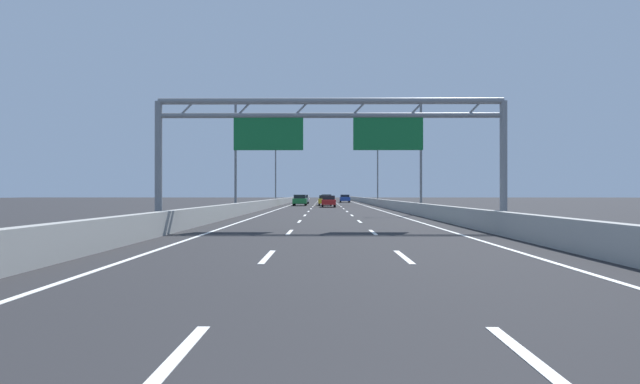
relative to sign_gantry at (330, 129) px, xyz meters
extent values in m
plane|color=#262628|center=(0.03, 75.45, -4.84)|extent=(260.00, 260.00, 0.00)
cube|color=white|center=(-1.77, -21.05, -4.84)|extent=(0.16, 3.00, 0.01)
cube|color=white|center=(-1.77, -12.05, -4.84)|extent=(0.16, 3.00, 0.01)
cube|color=white|center=(-1.77, -3.05, -4.84)|extent=(0.16, 3.00, 0.01)
cube|color=white|center=(-1.77, 5.95, -4.84)|extent=(0.16, 3.00, 0.01)
cube|color=white|center=(-1.77, 14.95, -4.84)|extent=(0.16, 3.00, 0.01)
cube|color=white|center=(-1.77, 23.95, -4.84)|extent=(0.16, 3.00, 0.01)
cube|color=white|center=(-1.77, 32.95, -4.84)|extent=(0.16, 3.00, 0.01)
cube|color=white|center=(-1.77, 41.95, -4.84)|extent=(0.16, 3.00, 0.01)
cube|color=white|center=(-1.77, 50.95, -4.84)|extent=(0.16, 3.00, 0.01)
cube|color=white|center=(-1.77, 59.95, -4.84)|extent=(0.16, 3.00, 0.01)
cube|color=white|center=(-1.77, 68.95, -4.84)|extent=(0.16, 3.00, 0.01)
cube|color=white|center=(-1.77, 77.95, -4.84)|extent=(0.16, 3.00, 0.01)
cube|color=white|center=(-1.77, 86.95, -4.84)|extent=(0.16, 3.00, 0.01)
cube|color=white|center=(-1.77, 95.95, -4.84)|extent=(0.16, 3.00, 0.01)
cube|color=white|center=(-1.77, 104.95, -4.84)|extent=(0.16, 3.00, 0.01)
cube|color=white|center=(-1.77, 113.95, -4.84)|extent=(0.16, 3.00, 0.01)
cube|color=white|center=(-1.77, 122.95, -4.84)|extent=(0.16, 3.00, 0.01)
cube|color=white|center=(-1.77, 131.95, -4.84)|extent=(0.16, 3.00, 0.01)
cube|color=white|center=(1.83, -21.05, -4.84)|extent=(0.16, 3.00, 0.01)
cube|color=white|center=(1.83, -12.05, -4.84)|extent=(0.16, 3.00, 0.01)
cube|color=white|center=(1.83, -3.05, -4.84)|extent=(0.16, 3.00, 0.01)
cube|color=white|center=(1.83, 5.95, -4.84)|extent=(0.16, 3.00, 0.01)
cube|color=white|center=(1.83, 14.95, -4.84)|extent=(0.16, 3.00, 0.01)
cube|color=white|center=(1.83, 23.95, -4.84)|extent=(0.16, 3.00, 0.01)
cube|color=white|center=(1.83, 32.95, -4.84)|extent=(0.16, 3.00, 0.01)
cube|color=white|center=(1.83, 41.95, -4.84)|extent=(0.16, 3.00, 0.01)
cube|color=white|center=(1.83, 50.95, -4.84)|extent=(0.16, 3.00, 0.01)
cube|color=white|center=(1.83, 59.95, -4.84)|extent=(0.16, 3.00, 0.01)
cube|color=white|center=(1.83, 68.95, -4.84)|extent=(0.16, 3.00, 0.01)
cube|color=white|center=(1.83, 77.95, -4.84)|extent=(0.16, 3.00, 0.01)
cube|color=white|center=(1.83, 86.95, -4.84)|extent=(0.16, 3.00, 0.01)
cube|color=white|center=(1.83, 95.95, -4.84)|extent=(0.16, 3.00, 0.01)
cube|color=white|center=(1.83, 104.95, -4.84)|extent=(0.16, 3.00, 0.01)
cube|color=white|center=(1.83, 113.95, -4.84)|extent=(0.16, 3.00, 0.01)
cube|color=white|center=(1.83, 122.95, -4.84)|extent=(0.16, 3.00, 0.01)
cube|color=white|center=(1.83, 131.95, -4.84)|extent=(0.16, 3.00, 0.01)
cube|color=white|center=(-5.22, 63.45, -4.84)|extent=(0.16, 176.00, 0.01)
cube|color=white|center=(5.28, 63.45, -4.84)|extent=(0.16, 176.00, 0.01)
cube|color=#9E9E99|center=(-6.87, 85.45, -4.37)|extent=(0.45, 220.00, 0.95)
cube|color=#9E9E99|center=(6.93, 85.45, -4.37)|extent=(0.45, 220.00, 0.95)
cylinder|color=gray|center=(-8.41, 0.00, -1.74)|extent=(0.36, 0.36, 6.20)
cylinder|color=gray|center=(8.46, 0.00, -1.74)|extent=(0.36, 0.36, 6.20)
cylinder|color=gray|center=(0.03, 0.00, 1.36)|extent=(16.87, 0.32, 0.32)
cylinder|color=gray|center=(0.03, 0.00, 0.66)|extent=(16.87, 0.26, 0.26)
cylinder|color=gray|center=(-7.00, 0.00, 1.01)|extent=(0.74, 0.10, 0.74)
cylinder|color=gray|center=(-4.19, 0.00, 1.01)|extent=(0.74, 0.10, 0.74)
cylinder|color=gray|center=(-1.38, 0.00, 1.01)|extent=(0.74, 0.10, 0.74)
cylinder|color=gray|center=(1.43, 0.00, 1.01)|extent=(0.74, 0.10, 0.74)
cylinder|color=gray|center=(4.24, 0.00, 1.01)|extent=(0.74, 0.10, 0.74)
cylinder|color=gray|center=(7.05, 0.00, 1.01)|extent=(0.74, 0.10, 0.74)
cube|color=#146B33|center=(-3.01, 0.00, -0.24)|extent=(3.40, 0.12, 1.60)
cube|color=#146B33|center=(2.84, 0.00, -0.24)|extent=(3.40, 0.12, 1.60)
cylinder|color=slate|center=(-7.67, 18.40, -0.09)|extent=(0.20, 0.20, 9.50)
cylinder|color=slate|center=(-6.57, 18.40, 4.51)|extent=(2.20, 0.12, 0.12)
cube|color=#F2EAC6|center=(-5.47, 18.40, 4.41)|extent=(0.56, 0.28, 0.20)
cylinder|color=slate|center=(7.73, 18.40, -0.09)|extent=(0.20, 0.20, 9.50)
cylinder|color=slate|center=(6.63, 18.40, 4.51)|extent=(2.20, 0.12, 0.12)
cube|color=#F2EAC6|center=(5.53, 18.40, 4.41)|extent=(0.56, 0.28, 0.20)
cylinder|color=slate|center=(-7.67, 54.88, -0.09)|extent=(0.20, 0.20, 9.50)
cylinder|color=slate|center=(-6.57, 54.88, 4.51)|extent=(2.20, 0.12, 0.12)
cube|color=#F2EAC6|center=(-5.47, 54.88, 4.41)|extent=(0.56, 0.28, 0.20)
cylinder|color=slate|center=(7.73, 54.88, -0.09)|extent=(0.20, 0.20, 9.50)
cylinder|color=slate|center=(6.63, 54.88, 4.51)|extent=(2.20, 0.12, 0.12)
cube|color=#F2EAC6|center=(5.53, 54.88, 4.41)|extent=(0.56, 0.28, 0.20)
cube|color=silver|center=(-0.20, 85.18, -4.22)|extent=(1.79, 4.69, 0.61)
cube|color=black|center=(-0.20, 84.97, -3.68)|extent=(1.57, 2.15, 0.48)
cylinder|color=black|center=(-0.98, 86.98, -4.52)|extent=(0.22, 0.64, 0.64)
cylinder|color=black|center=(0.58, 86.98, -4.52)|extent=(0.22, 0.64, 0.64)
cylinder|color=black|center=(-0.98, 83.39, -4.52)|extent=(0.22, 0.64, 0.64)
cylinder|color=black|center=(0.58, 83.39, -4.52)|extent=(0.22, 0.64, 0.64)
cube|color=black|center=(0.10, 71.29, -4.18)|extent=(1.89, 4.40, 0.68)
cube|color=black|center=(0.10, 71.50, -3.59)|extent=(1.67, 1.83, 0.51)
cylinder|color=black|center=(-0.74, 72.94, -4.52)|extent=(0.22, 0.64, 0.64)
cylinder|color=black|center=(0.94, 72.94, -4.52)|extent=(0.22, 0.64, 0.64)
cylinder|color=black|center=(-0.74, 69.64, -4.52)|extent=(0.22, 0.64, 0.64)
cylinder|color=black|center=(0.94, 69.64, -4.52)|extent=(0.22, 0.64, 0.64)
cube|color=#A8ADB2|center=(-3.76, 62.35, -4.19)|extent=(1.73, 4.36, 0.67)
cube|color=black|center=(-3.76, 61.80, -3.61)|extent=(1.52, 1.78, 0.49)
cylinder|color=black|center=(-4.51, 63.98, -4.52)|extent=(0.22, 0.64, 0.64)
cylinder|color=black|center=(-3.00, 63.98, -4.52)|extent=(0.22, 0.64, 0.64)
cylinder|color=black|center=(-4.51, 60.72, -4.52)|extent=(0.22, 0.64, 0.64)
cylinder|color=black|center=(-3.00, 60.72, -4.52)|extent=(0.22, 0.64, 0.64)
cube|color=#2347AD|center=(3.51, 74.50, -4.17)|extent=(1.86, 4.46, 0.71)
cube|color=black|center=(3.51, 74.81, -3.59)|extent=(1.64, 1.95, 0.45)
cylinder|color=black|center=(2.69, 76.18, -4.52)|extent=(0.22, 0.64, 0.64)
cylinder|color=black|center=(4.34, 76.18, -4.52)|extent=(0.22, 0.64, 0.64)
cylinder|color=black|center=(2.69, 72.83, -4.52)|extent=(0.22, 0.64, 0.64)
cylinder|color=black|center=(4.34, 72.83, -4.52)|extent=(0.22, 0.64, 0.64)
cube|color=yellow|center=(-0.22, 48.56, -4.19)|extent=(1.81, 4.26, 0.66)
cube|color=black|center=(-0.22, 48.36, -3.63)|extent=(1.59, 1.82, 0.46)
cylinder|color=black|center=(-1.01, 50.14, -4.52)|extent=(0.22, 0.64, 0.64)
cylinder|color=black|center=(0.58, 50.14, -4.52)|extent=(0.22, 0.64, 0.64)
cylinder|color=black|center=(-1.01, 46.97, -4.52)|extent=(0.22, 0.64, 0.64)
cylinder|color=black|center=(0.58, 46.97, -4.52)|extent=(0.22, 0.64, 0.64)
cube|color=#1E7A38|center=(-3.68, 48.07, -4.18)|extent=(1.84, 4.64, 0.69)
cube|color=black|center=(-3.68, 47.96, -3.58)|extent=(1.62, 2.10, 0.52)
cylinder|color=black|center=(-4.49, 49.84, -4.52)|extent=(0.22, 0.64, 0.64)
cylinder|color=black|center=(-2.87, 49.84, -4.52)|extent=(0.22, 0.64, 0.64)
cylinder|color=black|center=(-4.49, 46.31, -4.52)|extent=(0.22, 0.64, 0.64)
cylinder|color=black|center=(-2.87, 46.31, -4.52)|extent=(0.22, 0.64, 0.64)
cube|color=red|center=(0.22, 40.30, -4.22)|extent=(1.72, 4.45, 0.61)
cube|color=black|center=(0.22, 40.27, -3.66)|extent=(1.51, 2.06, 0.50)
cylinder|color=black|center=(-0.53, 41.98, -4.52)|extent=(0.22, 0.64, 0.64)
cylinder|color=black|center=(0.97, 41.98, -4.52)|extent=(0.22, 0.64, 0.64)
cylinder|color=black|center=(-0.53, 38.63, -4.52)|extent=(0.22, 0.64, 0.64)
cylinder|color=black|center=(0.97, 38.63, -4.52)|extent=(0.22, 0.64, 0.64)
camera|label=1|loc=(-0.26, -26.29, -3.17)|focal=30.25mm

